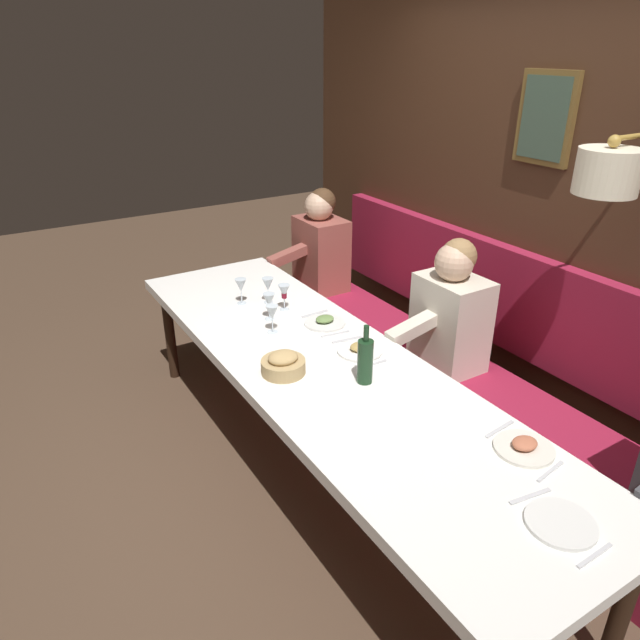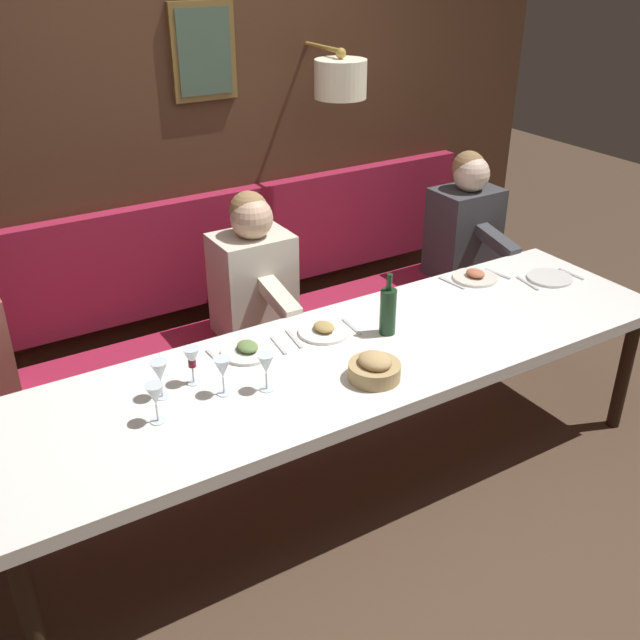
{
  "view_description": "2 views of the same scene",
  "coord_description": "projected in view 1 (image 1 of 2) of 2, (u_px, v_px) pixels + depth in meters",
  "views": [
    {
      "loc": [
        -1.37,
        -2.18,
        2.22
      ],
      "look_at": [
        0.05,
        0.13,
        0.92
      ],
      "focal_mm": 32.62,
      "sensor_mm": 36.0,
      "label": 1
    },
    {
      "loc": [
        -2.33,
        1.58,
        2.39
      ],
      "look_at": [
        0.05,
        0.13,
        0.92
      ],
      "focal_mm": 41.32,
      "sensor_mm": 36.0,
      "label": 2
    }
  ],
  "objects": [
    {
      "name": "ground_plane",
      "position": [
        324.0,
        477.0,
        3.28
      ],
      "size": [
        12.0,
        12.0,
        0.0
      ],
      "primitive_type": "plane",
      "color": "#4C3828"
    },
    {
      "name": "dining_table",
      "position": [
        324.0,
        373.0,
        2.98
      ],
      "size": [
        0.9,
        3.23,
        0.74
      ],
      "color": "white",
      "rests_on": "ground_plane"
    },
    {
      "name": "banquette_bench",
      "position": [
        446.0,
        398.0,
        3.6
      ],
      "size": [
        0.52,
        3.43,
        0.45
      ],
      "primitive_type": "cube",
      "color": "maroon",
      "rests_on": "ground_plane"
    },
    {
      "name": "back_wall_panel",
      "position": [
        538.0,
        205.0,
        3.38
      ],
      "size": [
        0.59,
        4.63,
        2.9
      ],
      "color": "#422819",
      "rests_on": "ground_plane"
    },
    {
      "name": "diner_near",
      "position": [
        451.0,
        310.0,
        3.37
      ],
      "size": [
        0.6,
        0.4,
        0.79
      ],
      "color": "beige",
      "rests_on": "banquette_bench"
    },
    {
      "name": "diner_middle",
      "position": [
        320.0,
        244.0,
        4.48
      ],
      "size": [
        0.6,
        0.4,
        0.79
      ],
      "color": "#934C42",
      "rests_on": "banquette_bench"
    },
    {
      "name": "place_setting_0",
      "position": [
        524.0,
        447.0,
        2.32
      ],
      "size": [
        0.24,
        0.33,
        0.05
      ],
      "color": "silver",
      "rests_on": "dining_table"
    },
    {
      "name": "place_setting_1",
      "position": [
        325.0,
        322.0,
        3.36
      ],
      "size": [
        0.24,
        0.32,
        0.05
      ],
      "color": "silver",
      "rests_on": "dining_table"
    },
    {
      "name": "place_setting_2",
      "position": [
        561.0,
        523.0,
        1.96
      ],
      "size": [
        0.24,
        0.32,
        0.01
      ],
      "color": "silver",
      "rests_on": "dining_table"
    },
    {
      "name": "place_setting_3",
      "position": [
        359.0,
        350.0,
        3.06
      ],
      "size": [
        0.24,
        0.32,
        0.05
      ],
      "color": "white",
      "rests_on": "dining_table"
    },
    {
      "name": "wine_glass_0",
      "position": [
        284.0,
        292.0,
        3.5
      ],
      "size": [
        0.07,
        0.07,
        0.16
      ],
      "color": "silver",
      "rests_on": "dining_table"
    },
    {
      "name": "wine_glass_1",
      "position": [
        241.0,
        286.0,
        3.58
      ],
      "size": [
        0.07,
        0.07,
        0.16
      ],
      "color": "silver",
      "rests_on": "dining_table"
    },
    {
      "name": "wine_glass_2",
      "position": [
        268.0,
        285.0,
        3.6
      ],
      "size": [
        0.07,
        0.07,
        0.16
      ],
      "color": "silver",
      "rests_on": "dining_table"
    },
    {
      "name": "wine_glass_3",
      "position": [
        269.0,
        301.0,
        3.38
      ],
      "size": [
        0.07,
        0.07,
        0.16
      ],
      "color": "silver",
      "rests_on": "dining_table"
    },
    {
      "name": "wine_glass_4",
      "position": [
        272.0,
        313.0,
        3.22
      ],
      "size": [
        0.07,
        0.07,
        0.16
      ],
      "color": "silver",
      "rests_on": "dining_table"
    },
    {
      "name": "wine_bottle",
      "position": [
        365.0,
        361.0,
        2.75
      ],
      "size": [
        0.08,
        0.08,
        0.3
      ],
      "color": "#19381E",
      "rests_on": "dining_table"
    },
    {
      "name": "bread_bowl",
      "position": [
        283.0,
        364.0,
        2.85
      ],
      "size": [
        0.22,
        0.22,
        0.12
      ],
      "color": "tan",
      "rests_on": "dining_table"
    }
  ]
}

